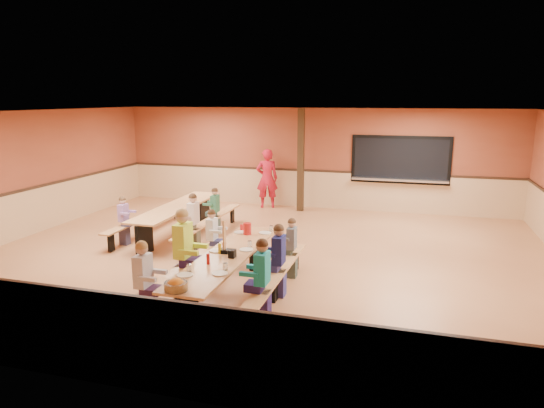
# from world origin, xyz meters

# --- Properties ---
(ground) EXTENTS (12.00, 12.00, 0.00)m
(ground) POSITION_xyz_m (0.00, 0.00, 0.00)
(ground) COLOR #9E613C
(ground) RESTS_ON ground
(room_envelope) EXTENTS (12.04, 10.04, 3.02)m
(room_envelope) POSITION_xyz_m (0.00, 0.00, 0.69)
(room_envelope) COLOR brown
(room_envelope) RESTS_ON ground
(kitchen_pass_through) EXTENTS (2.78, 0.28, 1.38)m
(kitchen_pass_through) POSITION_xyz_m (2.60, 4.96, 1.49)
(kitchen_pass_through) COLOR black
(kitchen_pass_through) RESTS_ON ground
(structural_post) EXTENTS (0.18, 0.18, 3.00)m
(structural_post) POSITION_xyz_m (-0.20, 4.40, 1.50)
(structural_post) COLOR black
(structural_post) RESTS_ON ground
(cafeteria_table_main) EXTENTS (1.91, 3.70, 0.74)m
(cafeteria_table_main) POSITION_xyz_m (0.03, -2.16, 0.53)
(cafeteria_table_main) COLOR #C0824C
(cafeteria_table_main) RESTS_ON ground
(cafeteria_table_second) EXTENTS (1.91, 3.70, 0.74)m
(cafeteria_table_second) POSITION_xyz_m (-2.47, 0.97, 0.53)
(cafeteria_table_second) COLOR #C0824C
(cafeteria_table_second) RESTS_ON ground
(seated_child_white_left) EXTENTS (0.39, 0.32, 1.24)m
(seated_child_white_left) POSITION_xyz_m (-0.79, -3.42, 0.62)
(seated_child_white_left) COLOR silver
(seated_child_white_left) RESTS_ON ground
(seated_adult_yellow) EXTENTS (0.48, 0.39, 1.43)m
(seated_adult_yellow) POSITION_xyz_m (-0.79, -2.11, 0.71)
(seated_adult_yellow) COLOR #D9FF3D
(seated_adult_yellow) RESTS_ON ground
(seated_child_grey_left) EXTENTS (0.34, 0.28, 1.14)m
(seated_child_grey_left) POSITION_xyz_m (-0.79, -0.85, 0.57)
(seated_child_grey_left) COLOR white
(seated_child_grey_left) RESTS_ON ground
(seated_child_teal_right) EXTENTS (0.39, 0.32, 1.25)m
(seated_child_teal_right) POSITION_xyz_m (0.86, -2.84, 0.62)
(seated_child_teal_right) COLOR teal
(seated_child_teal_right) RESTS_ON ground
(seated_child_navy_right) EXTENTS (0.38, 0.31, 1.23)m
(seated_child_navy_right) POSITION_xyz_m (0.86, -1.91, 0.62)
(seated_child_navy_right) COLOR #171951
(seated_child_navy_right) RESTS_ON ground
(seated_child_char_right) EXTENTS (0.32, 0.27, 1.12)m
(seated_child_char_right) POSITION_xyz_m (0.86, -1.00, 0.56)
(seated_child_char_right) COLOR #4F535B
(seated_child_char_right) RESTS_ON ground
(seated_child_purple_sec) EXTENTS (0.32, 0.26, 1.10)m
(seated_child_purple_sec) POSITION_xyz_m (-3.30, -0.05, 0.55)
(seated_child_purple_sec) COLOR #8F659E
(seated_child_purple_sec) RESTS_ON ground
(seated_child_green_sec) EXTENTS (0.33, 0.27, 1.14)m
(seated_child_green_sec) POSITION_xyz_m (-1.65, 1.36, 0.57)
(seated_child_green_sec) COLOR #306A49
(seated_child_green_sec) RESTS_ON ground
(seated_child_tan_sec) EXTENTS (0.38, 0.31, 1.23)m
(seated_child_tan_sec) POSITION_xyz_m (-1.65, 0.12, 0.61)
(seated_child_tan_sec) COLOR beige
(seated_child_tan_sec) RESTS_ON ground
(standing_woman) EXTENTS (0.76, 0.63, 1.80)m
(standing_woman) POSITION_xyz_m (-1.28, 4.55, 0.90)
(standing_woman) COLOR #B41427
(standing_woman) RESTS_ON ground
(punch_pitcher) EXTENTS (0.16, 0.16, 0.22)m
(punch_pitcher) POSITION_xyz_m (-0.03, -0.93, 0.85)
(punch_pitcher) COLOR red
(punch_pitcher) RESTS_ON cafeteria_table_main
(chip_bowl) EXTENTS (0.32, 0.32, 0.15)m
(chip_bowl) POSITION_xyz_m (-0.06, -3.81, 0.81)
(chip_bowl) COLOR gold
(chip_bowl) RESTS_ON cafeteria_table_main
(napkin_dispenser) EXTENTS (0.10, 0.14, 0.13)m
(napkin_dispenser) POSITION_xyz_m (0.18, -2.29, 0.80)
(napkin_dispenser) COLOR black
(napkin_dispenser) RESTS_ON cafeteria_table_main
(condiment_mustard) EXTENTS (0.06, 0.06, 0.17)m
(condiment_mustard) POSITION_xyz_m (-0.10, -2.15, 0.82)
(condiment_mustard) COLOR yellow
(condiment_mustard) RESTS_ON cafeteria_table_main
(condiment_ketchup) EXTENTS (0.06, 0.06, 0.17)m
(condiment_ketchup) POSITION_xyz_m (-0.07, -2.70, 0.82)
(condiment_ketchup) COLOR #B2140F
(condiment_ketchup) RESTS_ON cafeteria_table_main
(table_paddle) EXTENTS (0.16, 0.16, 0.56)m
(table_paddle) POSITION_xyz_m (-0.04, -2.09, 0.88)
(table_paddle) COLOR black
(table_paddle) RESTS_ON cafeteria_table_main
(place_settings) EXTENTS (0.65, 3.30, 0.11)m
(place_settings) POSITION_xyz_m (0.03, -2.16, 0.80)
(place_settings) COLOR beige
(place_settings) RESTS_ON cafeteria_table_main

